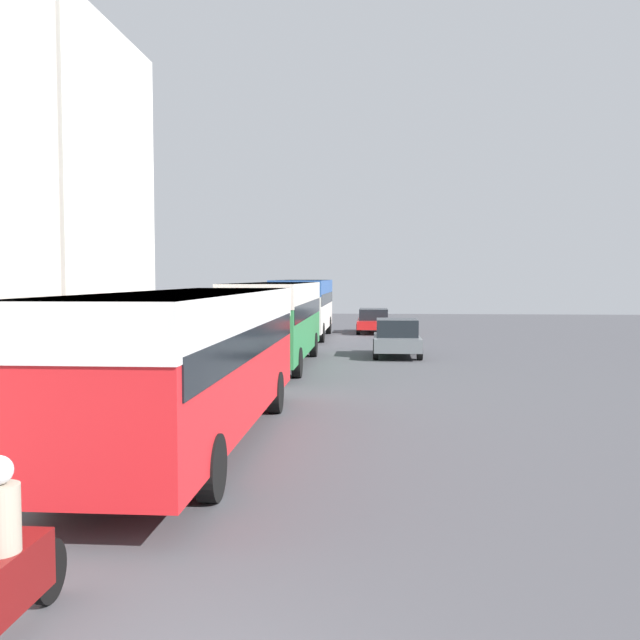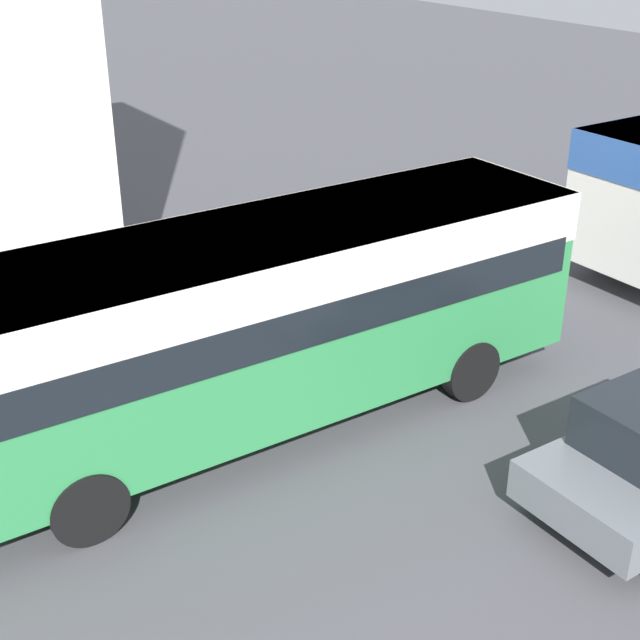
{
  "view_description": "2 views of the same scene",
  "coord_description": "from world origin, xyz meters",
  "views": [
    {
      "loc": [
        1.92,
        -4.54,
        3.28
      ],
      "look_at": [
        -0.31,
        24.67,
        1.53
      ],
      "focal_mm": 40.0,
      "sensor_mm": 36.0,
      "label": 1
    },
    {
      "loc": [
        8.31,
        15.98,
        7.29
      ],
      "look_at": [
        -1.04,
        22.19,
        1.85
      ],
      "focal_mm": 50.0,
      "sensor_mm": 36.0,
      "label": 2
    }
  ],
  "objects": [
    {
      "name": "bus_following",
      "position": [
        -1.7,
        21.59,
        2.0
      ],
      "size": [
        2.5,
        10.12,
        3.08
      ],
      "color": "#2D8447",
      "rests_on": "ground_plane"
    }
  ]
}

